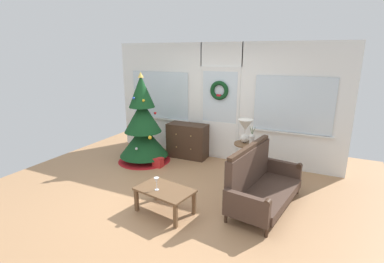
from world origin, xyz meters
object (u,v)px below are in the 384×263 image
object	(u,v)px
settee_sofa	(259,183)
coffee_table	(165,192)
side_table	(246,154)
table_lamp	(245,128)
christmas_tree	(143,129)
gift_box	(158,162)
wine_glass	(157,181)
dresser_cabinet	(188,141)
flower_vase	(252,139)

from	to	relation	value
settee_sofa	coffee_table	distance (m)	1.48
side_table	table_lamp	distance (m)	0.50
christmas_tree	coffee_table	bearing A→B (deg)	-47.25
christmas_tree	settee_sofa	size ratio (longest dim) A/B	1.17
coffee_table	gift_box	distance (m)	1.84
christmas_tree	table_lamp	distance (m)	2.26
coffee_table	wine_glass	world-z (taller)	wine_glass
dresser_cabinet	christmas_tree	bearing A→B (deg)	-140.49
settee_sofa	coffee_table	bearing A→B (deg)	-145.40
side_table	table_lamp	size ratio (longest dim) A/B	1.61
christmas_tree	wine_glass	distance (m)	2.27
side_table	flower_vase	distance (m)	0.34
dresser_cabinet	side_table	world-z (taller)	dresser_cabinet
dresser_cabinet	wine_glass	world-z (taller)	dresser_cabinet
dresser_cabinet	flower_vase	world-z (taller)	flower_vase
side_table	table_lamp	bearing A→B (deg)	146.31
settee_sofa	coffee_table	world-z (taller)	settee_sofa
settee_sofa	wine_glass	world-z (taller)	settee_sofa
christmas_tree	flower_vase	world-z (taller)	christmas_tree
settee_sofa	wine_glass	distance (m)	1.60
dresser_cabinet	side_table	distance (m)	1.65
table_lamp	christmas_tree	bearing A→B (deg)	-177.93
table_lamp	side_table	bearing A→B (deg)	-33.69
gift_box	flower_vase	bearing A→B (deg)	4.88
dresser_cabinet	side_table	size ratio (longest dim) A/B	1.29
dresser_cabinet	settee_sofa	bearing A→B (deg)	-36.27
table_lamp	coffee_table	distance (m)	2.00
christmas_tree	flower_vase	distance (m)	2.40
table_lamp	flower_vase	world-z (taller)	table_lamp
settee_sofa	table_lamp	distance (m)	1.21
coffee_table	wine_glass	xyz separation A→B (m)	(-0.09, -0.07, 0.20)
side_table	table_lamp	xyz separation A→B (m)	(-0.06, 0.04, 0.49)
flower_vase	coffee_table	size ratio (longest dim) A/B	0.38
christmas_tree	wine_glass	world-z (taller)	christmas_tree
dresser_cabinet	settee_sofa	size ratio (longest dim) A/B	0.55
side_table	wine_glass	bearing A→B (deg)	-115.59
side_table	gift_box	xyz separation A→B (m)	(-1.82, -0.22, -0.40)
side_table	table_lamp	world-z (taller)	table_lamp
christmas_tree	coffee_table	distance (m)	2.31
christmas_tree	flower_vase	size ratio (longest dim) A/B	5.58
table_lamp	gift_box	distance (m)	2.00
dresser_cabinet	settee_sofa	xyz separation A→B (m)	(1.99, -1.46, -0.01)
gift_box	coffee_table	bearing A→B (deg)	-54.40
settee_sofa	table_lamp	world-z (taller)	table_lamp
christmas_tree	dresser_cabinet	bearing A→B (deg)	39.51
dresser_cabinet	gift_box	world-z (taller)	dresser_cabinet
side_table	coffee_table	xyz separation A→B (m)	(-0.76, -1.71, -0.17)
christmas_tree	side_table	size ratio (longest dim) A/B	2.76
coffee_table	gift_box	bearing A→B (deg)	125.60
side_table	wine_glass	xyz separation A→B (m)	(-0.85, -1.78, 0.02)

